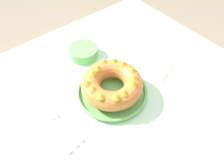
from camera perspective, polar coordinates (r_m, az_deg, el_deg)
ground_plane at (r=1.57m, az=1.05°, el=-19.52°), size 8.00×8.00×0.00m
dining_table at (r=0.99m, az=1.59°, el=-6.08°), size 1.19×1.12×0.75m
serving_dish at (r=0.90m, az=0.00°, el=-2.08°), size 0.29×0.29×0.03m
bundt_cake at (r=0.86m, az=-0.00°, el=0.07°), size 0.25×0.25×0.09m
fork at (r=0.86m, az=-13.47°, el=-9.88°), size 0.02×0.21×0.01m
serving_knife at (r=0.84m, az=-14.26°, el=-12.45°), size 0.02×0.22×0.01m
cake_knife at (r=0.84m, az=-10.74°, el=-10.75°), size 0.02×0.18×0.01m
side_bowl at (r=1.07m, az=-7.46°, el=8.32°), size 0.14×0.14×0.05m
napkin at (r=1.03m, az=12.01°, el=3.93°), size 0.17×0.14×0.00m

